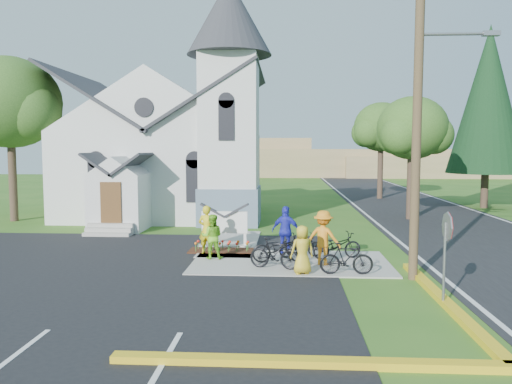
# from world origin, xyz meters

# --- Properties ---
(ground) EXTENTS (120.00, 120.00, 0.00)m
(ground) POSITION_xyz_m (0.00, 0.00, 0.00)
(ground) COLOR #2F601B
(ground) RESTS_ON ground
(parking_lot) EXTENTS (20.00, 16.00, 0.02)m
(parking_lot) POSITION_xyz_m (-7.00, -2.00, 0.01)
(parking_lot) COLOR black
(parking_lot) RESTS_ON ground
(road) EXTENTS (8.00, 90.00, 0.02)m
(road) POSITION_xyz_m (10.00, 15.00, 0.01)
(road) COLOR black
(road) RESTS_ON ground
(sidewalk) EXTENTS (7.00, 4.00, 0.05)m
(sidewalk) POSITION_xyz_m (1.50, 0.50, 0.03)
(sidewalk) COLOR #A19C92
(sidewalk) RESTS_ON ground
(church) EXTENTS (12.35, 12.00, 13.00)m
(church) POSITION_xyz_m (-5.48, 12.48, 5.25)
(church) COLOR silver
(church) RESTS_ON ground
(church_sign) EXTENTS (2.20, 0.40, 1.70)m
(church_sign) POSITION_xyz_m (-1.20, 3.20, 1.03)
(church_sign) COLOR #A19C92
(church_sign) RESTS_ON ground
(flower_bed) EXTENTS (2.60, 1.10, 0.07)m
(flower_bed) POSITION_xyz_m (-1.20, 2.30, 0.04)
(flower_bed) COLOR #3C1D10
(flower_bed) RESTS_ON ground
(utility_pole) EXTENTS (3.45, 0.28, 10.00)m
(utility_pole) POSITION_xyz_m (5.36, -1.50, 5.40)
(utility_pole) COLOR #4D3826
(utility_pole) RESTS_ON ground
(stop_sign) EXTENTS (0.11, 0.76, 2.48)m
(stop_sign) POSITION_xyz_m (5.43, -4.20, 1.78)
(stop_sign) COLOR gray
(stop_sign) RESTS_ON ground
(tree_lot_corner) EXTENTS (5.60, 5.60, 9.15)m
(tree_lot_corner) POSITION_xyz_m (-14.00, 10.00, 6.60)
(tree_lot_corner) COLOR #38271E
(tree_lot_corner) RESTS_ON ground
(tree_road_near) EXTENTS (4.00, 4.00, 7.05)m
(tree_road_near) POSITION_xyz_m (8.50, 12.00, 5.21)
(tree_road_near) COLOR #38271E
(tree_road_near) RESTS_ON ground
(tree_road_mid) EXTENTS (4.40, 4.40, 7.80)m
(tree_road_mid) POSITION_xyz_m (9.00, 24.00, 5.78)
(tree_road_mid) COLOR #38271E
(tree_road_mid) RESTS_ON ground
(conifer) EXTENTS (5.20, 5.20, 12.40)m
(conifer) POSITION_xyz_m (15.00, 18.00, 7.39)
(conifer) COLOR #38271E
(conifer) RESTS_ON ground
(distant_hills) EXTENTS (61.00, 10.00, 5.60)m
(distant_hills) POSITION_xyz_m (3.36, 56.33, 2.17)
(distant_hills) COLOR olive
(distant_hills) RESTS_ON ground
(cyclist_0) EXTENTS (0.77, 0.59, 1.87)m
(cyclist_0) POSITION_xyz_m (-1.70, 1.69, 0.98)
(cyclist_0) COLOR gold
(cyclist_0) RESTS_ON sidewalk
(bike_0) EXTENTS (2.04, 0.95, 1.03)m
(bike_0) POSITION_xyz_m (1.11, 0.37, 0.57)
(bike_0) COLOR black
(bike_0) RESTS_ON sidewalk
(cyclist_1) EXTENTS (0.83, 0.66, 1.64)m
(cyclist_1) POSITION_xyz_m (-1.37, 0.84, 0.87)
(cyclist_1) COLOR #70BE23
(cyclist_1) RESTS_ON sidewalk
(bike_1) EXTENTS (1.81, 0.91, 1.05)m
(bike_1) POSITION_xyz_m (0.95, -0.57, 0.57)
(bike_1) COLOR black
(bike_1) RESTS_ON sidewalk
(cyclist_2) EXTENTS (1.19, 0.77, 1.88)m
(cyclist_2) POSITION_xyz_m (1.33, 1.48, 0.99)
(cyclist_2) COLOR #242AB8
(cyclist_2) RESTS_ON sidewalk
(bike_2) EXTENTS (1.79, 1.03, 0.89)m
(bike_2) POSITION_xyz_m (1.88, 1.28, 0.49)
(bike_2) COLOR black
(bike_2) RESTS_ON sidewalk
(cyclist_3) EXTENTS (1.40, 1.10, 1.89)m
(cyclist_3) POSITION_xyz_m (2.63, 0.14, 1.00)
(cyclist_3) COLOR orange
(cyclist_3) RESTS_ON sidewalk
(bike_3) EXTENTS (1.72, 0.52, 1.03)m
(bike_3) POSITION_xyz_m (3.27, -1.20, 0.56)
(bike_3) COLOR black
(bike_3) RESTS_ON sidewalk
(cyclist_4) EXTENTS (0.88, 0.69, 1.58)m
(cyclist_4) POSITION_xyz_m (1.86, -1.20, 0.84)
(cyclist_4) COLOR gold
(cyclist_4) RESTS_ON sidewalk
(bike_4) EXTENTS (1.98, 1.21, 0.98)m
(bike_4) POSITION_xyz_m (3.20, 1.09, 0.54)
(bike_4) COLOR black
(bike_4) RESTS_ON sidewalk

